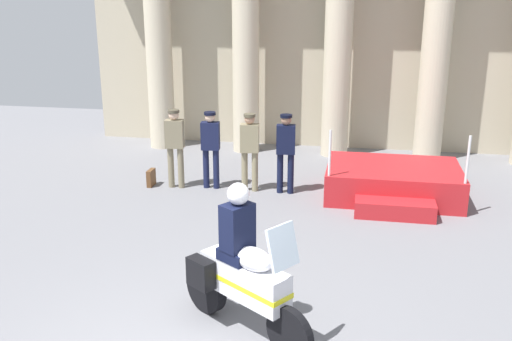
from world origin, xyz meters
name	(u,v)px	position (x,y,z in m)	size (l,w,h in m)	color
colonnade_backdrop	(341,2)	(0.99, 9.95, 3.77)	(13.38, 1.53, 7.30)	#B6AB91
reviewing_stand	(393,183)	(2.36, 6.33, 0.30)	(2.66, 2.44, 1.53)	#B21E23
officer_in_row_0	(175,142)	(-2.16, 6.10, 0.99)	(0.40, 0.26, 1.68)	#7A7056
officer_in_row_1	(211,144)	(-1.41, 6.21, 0.97)	(0.40, 0.26, 1.64)	#141938
officer_in_row_2	(250,146)	(-0.57, 6.19, 0.97)	(0.40, 0.26, 1.64)	#847A5B
officer_in_row_3	(286,147)	(0.18, 6.18, 0.98)	(0.40, 0.26, 1.66)	black
motorcycle_with_rider	(241,272)	(0.36, 0.99, 0.79)	(1.79, 1.31, 1.90)	black
briefcase_on_ground	(151,178)	(-2.72, 6.10, 0.18)	(0.10, 0.32, 0.36)	brown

